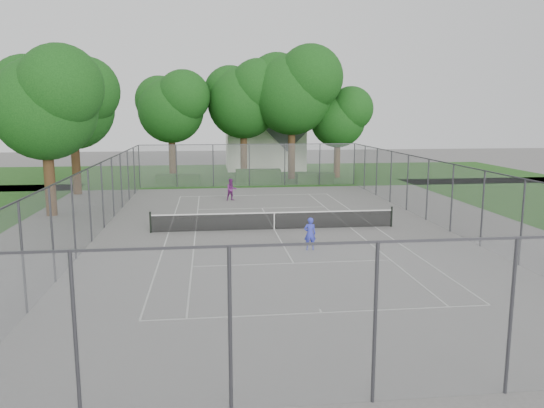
{
  "coord_description": "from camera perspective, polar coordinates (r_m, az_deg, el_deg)",
  "views": [
    {
      "loc": [
        -3.36,
        -27.07,
        6.07
      ],
      "look_at": [
        0.0,
        1.0,
        1.2
      ],
      "focal_mm": 35.0,
      "sensor_mm": 36.0,
      "label": 1
    }
  ],
  "objects": [
    {
      "name": "ground",
      "position": [
        27.95,
        0.24,
        -2.77
      ],
      "size": [
        120.0,
        120.0,
        0.0
      ],
      "primitive_type": "plane",
      "color": "slate",
      "rests_on": "ground"
    },
    {
      "name": "house",
      "position": [
        58.05,
        -0.81,
        7.85
      ],
      "size": [
        8.23,
        6.38,
        10.25
      ],
      "color": "white",
      "rests_on": "ground"
    },
    {
      "name": "tree_far_midright",
      "position": [
        49.27,
        2.31,
        12.4
      ],
      "size": [
        8.43,
        7.7,
        12.12
      ],
      "color": "#3C2716",
      "rests_on": "ground"
    },
    {
      "name": "tree_side_back",
      "position": [
        42.3,
        -20.62,
        10.33
      ],
      "size": [
        7.02,
        6.41,
        10.09
      ],
      "color": "#3C2716",
      "rests_on": "ground"
    },
    {
      "name": "tree_far_midleft",
      "position": [
        50.32,
        -2.99,
        11.45
      ],
      "size": [
        7.65,
        6.98,
        10.99
      ],
      "color": "#3C2716",
      "rests_on": "ground"
    },
    {
      "name": "hedge_right",
      "position": [
        46.12,
        4.64,
        2.78
      ],
      "size": [
        3.23,
        1.18,
        0.97
      ],
      "primitive_type": "cube",
      "color": "#1B4014",
      "rests_on": "ground"
    },
    {
      "name": "perimeter_fence",
      "position": [
        27.61,
        0.25,
        0.9
      ],
      "size": [
        18.08,
        34.08,
        3.52
      ],
      "color": "#38383D",
      "rests_on": "ground"
    },
    {
      "name": "court_markings",
      "position": [
        27.95,
        0.24,
        -2.76
      ],
      "size": [
        11.03,
        23.83,
        0.01
      ],
      "color": "beige",
      "rests_on": "ground"
    },
    {
      "name": "grass_far",
      "position": [
        53.52,
        -3.18,
        3.25
      ],
      "size": [
        60.0,
        20.0,
        0.0
      ],
      "primitive_type": "cube",
      "color": "#1D4915",
      "rests_on": "ground"
    },
    {
      "name": "hedge_left",
      "position": [
        45.86,
        -10.07,
        2.6
      ],
      "size": [
        3.72,
        1.12,
        0.93
      ],
      "primitive_type": "cube",
      "color": "#1B4014",
      "rests_on": "ground"
    },
    {
      "name": "girl_player",
      "position": [
        23.79,
        4.1,
        -3.2
      ],
      "size": [
        0.55,
        0.37,
        1.48
      ],
      "primitive_type": "imported",
      "rotation": [
        0.0,
        0.0,
        3.12
      ],
      "color": "#373FCF",
      "rests_on": "ground"
    },
    {
      "name": "tree_far_left",
      "position": [
        50.02,
        -10.75,
        10.46
      ],
      "size": [
        6.9,
        6.3,
        9.92
      ],
      "color": "#3C2716",
      "rests_on": "ground"
    },
    {
      "name": "woman_player",
      "position": [
        37.22,
        -4.4,
        1.56
      ],
      "size": [
        0.86,
        0.74,
        1.54
      ],
      "primitive_type": "imported",
      "rotation": [
        0.0,
        0.0,
        0.23
      ],
      "color": "#70256F",
      "rests_on": "ground"
    },
    {
      "name": "hedge_mid",
      "position": [
        46.35,
        -1.5,
        3.0
      ],
      "size": [
        3.89,
        1.11,
        1.22
      ],
      "primitive_type": "cube",
      "color": "#1B4014",
      "rests_on": "ground"
    },
    {
      "name": "tree_far_right",
      "position": [
        50.65,
        7.21,
        9.44
      ],
      "size": [
        5.92,
        5.41,
        8.51
      ],
      "color": "#3C2716",
      "rests_on": "ground"
    },
    {
      "name": "tree_side_front",
      "position": [
        33.81,
        -23.22,
        10.27
      ],
      "size": [
        6.9,
        6.3,
        9.93
      ],
      "color": "#3C2716",
      "rests_on": "ground"
    },
    {
      "name": "tennis_net",
      "position": [
        27.84,
        0.24,
        -1.74
      ],
      "size": [
        12.87,
        0.1,
        1.1
      ],
      "color": "black",
      "rests_on": "ground"
    }
  ]
}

